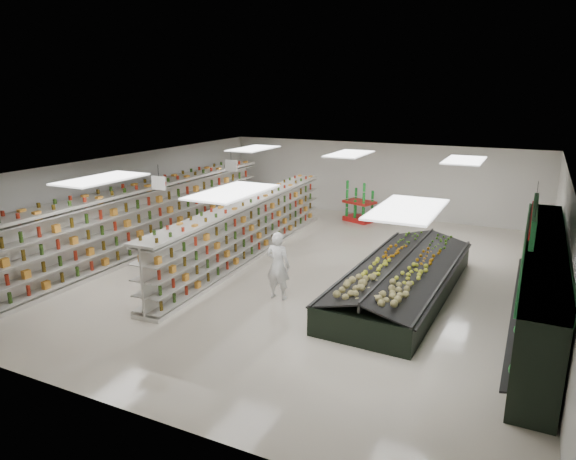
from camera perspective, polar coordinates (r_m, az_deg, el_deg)
The scene contains 16 objects.
floor at distance 16.03m, azimuth 1.73°, elevation -4.40°, with size 16.00×16.00×0.00m, color beige.
ceiling at distance 15.25m, azimuth 1.83°, elevation 6.99°, with size 14.00×16.00×0.02m, color white.
wall_back at distance 22.95m, azimuth 10.03°, elevation 5.53°, with size 14.00×0.02×3.20m, color silver.
wall_front at distance 9.26m, azimuth -19.27°, elevation -9.86°, with size 14.00×0.02×3.20m, color silver.
wall_left at distance 19.42m, azimuth -17.45°, elevation 3.30°, with size 0.02×16.00×3.20m, color silver.
wall_right at distance 14.32m, azimuth 28.29°, elevation -1.98°, with size 0.02×16.00×3.20m, color silver.
produce_wall_case at distance 12.97m, azimuth 26.20°, elevation -5.05°, with size 0.93×8.00×2.20m.
aisle_sign_near at distance 15.65m, azimuth -14.15°, elevation 5.09°, with size 0.52×0.06×0.75m.
aisle_sign_far at distance 18.84m, azimuth -6.33°, elevation 7.12°, with size 0.52×0.06×0.75m.
hortifruti_banner at distance 12.58m, azimuth 25.65°, elevation 1.14°, with size 0.12×3.20×0.95m.
gondola_left at distance 18.37m, azimuth -15.19°, elevation 1.07°, with size 1.05×13.25×2.30m.
gondola_center at distance 17.10m, azimuth -4.37°, elevation -0.08°, with size 1.37×11.07×1.91m.
produce_island at distance 14.36m, azimuth 12.57°, elevation -5.16°, with size 2.77×7.04×1.04m.
soda_endcap at distance 21.89m, azimuth 7.95°, elevation 2.92°, with size 1.44×1.21×1.57m.
shopper_main at distance 13.57m, azimuth -1.12°, elevation -3.98°, with size 0.67×0.44×1.84m, color silver.
shopper_background at distance 19.70m, azimuth -3.39°, elevation 1.61°, with size 0.73×0.45×1.50m, color tan.
Camera 1 is at (6.15, -13.78, 5.40)m, focal length 32.00 mm.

